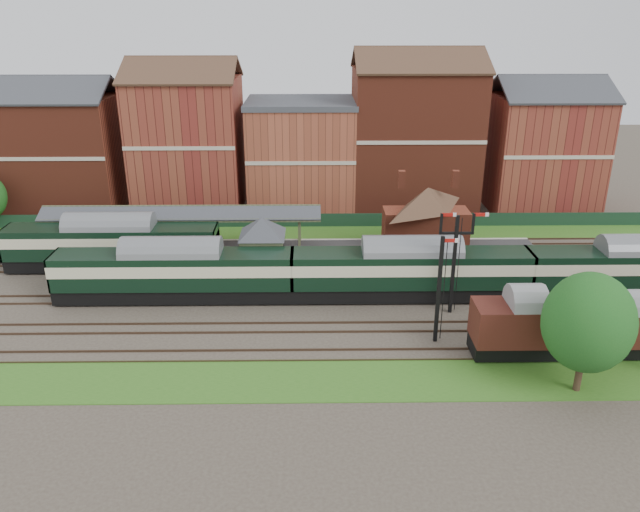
{
  "coord_description": "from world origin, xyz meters",
  "views": [
    {
      "loc": [
        1.19,
        -46.21,
        22.4
      ],
      "look_at": [
        1.85,
        2.0,
        3.0
      ],
      "focal_mm": 35.0,
      "sensor_mm": 36.0,
      "label": 1
    }
  ],
  "objects_px": {
    "signal_box": "(263,249)",
    "semaphore_bracket": "(455,257)",
    "dmu_train": "(411,270)",
    "platform_railcar": "(112,243)",
    "goods_van_a": "(523,325)"
  },
  "relations": [
    {
      "from": "dmu_train",
      "to": "semaphore_bracket",
      "type": "bearing_deg",
      "value": -41.01
    },
    {
      "from": "semaphore_bracket",
      "to": "platform_railcar",
      "type": "xyz_separation_m",
      "value": [
        -28.89,
        9.0,
        -2.08
      ]
    },
    {
      "from": "dmu_train",
      "to": "platform_railcar",
      "type": "distance_m",
      "value": 26.81
    },
    {
      "from": "dmu_train",
      "to": "platform_railcar",
      "type": "xyz_separation_m",
      "value": [
        -26.01,
        6.5,
        -0.02
      ]
    },
    {
      "from": "signal_box",
      "to": "goods_van_a",
      "type": "bearing_deg",
      "value": -33.59
    },
    {
      "from": "dmu_train",
      "to": "goods_van_a",
      "type": "relative_size",
      "value": 8.58
    },
    {
      "from": "dmu_train",
      "to": "platform_railcar",
      "type": "relative_size",
      "value": 3.02
    },
    {
      "from": "signal_box",
      "to": "dmu_train",
      "type": "height_order",
      "value": "signal_box"
    },
    {
      "from": "platform_railcar",
      "to": "goods_van_a",
      "type": "bearing_deg",
      "value": -25.64
    },
    {
      "from": "signal_box",
      "to": "dmu_train",
      "type": "distance_m",
      "value": 12.61
    },
    {
      "from": "signal_box",
      "to": "dmu_train",
      "type": "bearing_deg",
      "value": -14.96
    },
    {
      "from": "signal_box",
      "to": "platform_railcar",
      "type": "bearing_deg",
      "value": 166.79
    },
    {
      "from": "signal_box",
      "to": "semaphore_bracket",
      "type": "distance_m",
      "value": 16.16
    },
    {
      "from": "signal_box",
      "to": "semaphore_bracket",
      "type": "bearing_deg",
      "value": -20.92
    },
    {
      "from": "signal_box",
      "to": "dmu_train",
      "type": "xyz_separation_m",
      "value": [
        12.16,
        -3.25,
        -0.62
      ]
    }
  ]
}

